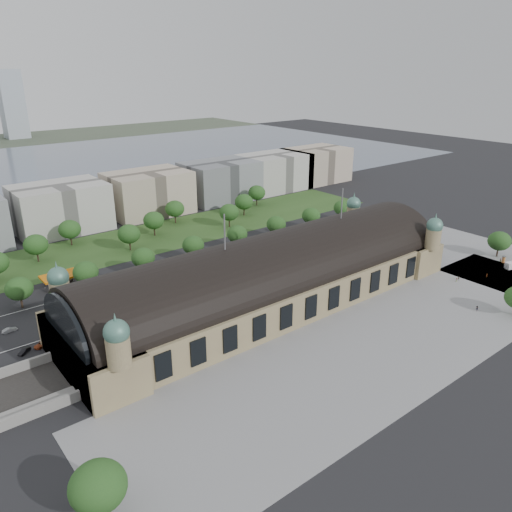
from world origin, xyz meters
TOP-DOWN VIEW (x-y plane):
  - ground at (0.00, 0.00)m, footprint 900.00×900.00m
  - station at (0.00, 0.00)m, footprint 150.00×48.40m
  - plaza_south at (10.00, -44.00)m, footprint 190.00×48.00m
  - plaza_east at (103.00, 0.00)m, footprint 56.00×100.00m
  - road_slab at (-20.00, 38.00)m, footprint 260.00×26.00m
  - grass_belt at (-15.00, 93.00)m, footprint 300.00×45.00m
  - petrol_station at (-53.91, 65.28)m, footprint 14.00×13.00m
  - lake at (0.00, 298.00)m, footprint 700.00×320.00m
  - far_tower_right at (45.00, 508.00)m, footprint 24.00×24.00m
  - office_3 at (-30.00, 133.00)m, footprint 45.00×32.00m
  - office_4 at (20.00, 133.00)m, footprint 45.00×32.00m
  - office_5 at (70.00, 133.00)m, footprint 45.00×32.00m
  - office_6 at (115.00, 133.00)m, footprint 45.00×32.00m
  - office_7 at (155.00, 133.00)m, footprint 45.00×32.00m
  - tree_row_2 at (-72.00, 53.00)m, footprint 9.60×9.60m
  - tree_row_3 at (-48.00, 53.00)m, footprint 9.60×9.60m
  - tree_row_4 at (-24.00, 53.00)m, footprint 9.60×9.60m
  - tree_row_5 at (0.00, 53.00)m, footprint 9.60×9.60m
  - tree_row_6 at (24.00, 53.00)m, footprint 9.60×9.60m
  - tree_row_7 at (48.00, 53.00)m, footprint 9.60×9.60m
  - tree_row_8 at (72.00, 53.00)m, footprint 9.60×9.60m
  - tree_row_9 at (96.00, 53.00)m, footprint 9.60×9.60m
  - tree_belt_4 at (-54.00, 95.00)m, footprint 10.40×10.40m
  - tree_belt_5 at (-35.00, 107.00)m, footprint 10.40×10.40m
  - tree_belt_6 at (-16.00, 83.00)m, footprint 10.40×10.40m
  - tree_belt_7 at (3.00, 95.00)m, footprint 10.40×10.40m
  - tree_belt_8 at (22.00, 107.00)m, footprint 10.40×10.40m
  - tree_belt_9 at (41.00, 83.00)m, footprint 10.40×10.40m
  - tree_belt_10 at (60.00, 95.00)m, footprint 10.40×10.40m
  - tree_belt_11 at (79.00, 107.00)m, footprint 10.40×10.40m
  - tree_plaza_ne at (110.00, -28.00)m, footprint 10.00×10.00m
  - tree_plaza_sw at (-85.00, -50.00)m, footprint 11.00×11.00m
  - traffic_car_1 at (-80.07, 37.33)m, footprint 4.60×1.98m
  - traffic_car_2 at (-59.01, 36.49)m, footprint 5.42×2.85m
  - traffic_car_3 at (-41.39, 46.31)m, footprint 5.33×2.60m
  - traffic_car_4 at (7.82, 36.11)m, footprint 4.35×2.11m
  - traffic_car_5 at (33.77, 46.55)m, footprint 3.97×1.62m
  - traffic_car_6 at (76.41, 27.37)m, footprint 4.83×2.56m
  - parked_car_0 at (-80.00, 21.00)m, footprint 4.45×3.92m
  - parked_car_1 at (-74.78, 21.71)m, footprint 5.64×4.53m
  - parked_car_2 at (-48.18, 25.00)m, footprint 5.79×5.02m
  - parked_car_3 at (-44.51, 22.30)m, footprint 4.39×3.13m
  - parked_car_4 at (-38.83, 24.82)m, footprint 4.12×3.02m
  - parked_car_5 at (-26.89, 21.00)m, footprint 6.01×4.43m
  - parked_car_6 at (-33.65, 21.60)m, footprint 5.36×4.94m
  - bus_west at (-7.36, 32.00)m, footprint 13.16×3.49m
  - bus_mid at (22.22, 28.83)m, footprint 12.58×3.33m
  - bus_east at (40.00, 27.00)m, footprint 12.95×3.41m
  - van_east at (101.32, -38.92)m, footprint 6.96×4.59m
  - advertising_column at (104.92, -33.52)m, footprint 1.59×1.59m
  - pedestrian_0 at (70.22, -31.82)m, footprint 0.82×0.57m
  - pedestrian_1 at (83.47, -37.34)m, footprint 0.73×0.85m
  - pedestrian_2 at (72.19, -31.45)m, footprint 0.97×1.11m
  - pedestrian_4 at (52.61, -50.08)m, footprint 1.15×1.32m
  - pedestrian_5 at (105.01, -32.22)m, footprint 0.76×0.90m

SIDE VIEW (x-z plane):
  - ground at x=0.00m, z-range 0.00..0.00m
  - plaza_south at x=10.00m, z-range -0.06..0.06m
  - plaza_east at x=103.00m, z-range -0.06..0.06m
  - road_slab at x=-20.00m, z-range -0.05..0.05m
  - grass_belt at x=-15.00m, z-range -0.05..0.05m
  - lake at x=0.00m, z-range -0.04..0.04m
  - traffic_car_5 at x=33.77m, z-range 0.00..1.28m
  - traffic_car_6 at x=76.41m, z-range 0.00..1.29m
  - parked_car_4 at x=-38.83m, z-range 0.00..1.29m
  - parked_car_3 at x=-44.51m, z-range 0.00..1.39m
  - parked_car_1 at x=-74.78m, z-range 0.00..1.43m
  - traffic_car_4 at x=7.82m, z-range 0.00..1.43m
  - traffic_car_2 at x=-59.01m, z-range 0.00..1.46m
  - parked_car_0 at x=-80.00m, z-range 0.00..1.46m
  - traffic_car_1 at x=-80.07m, z-range 0.00..1.47m
  - traffic_car_3 at x=-41.39m, z-range 0.00..1.49m
  - parked_car_6 at x=-33.65m, z-range 0.00..1.51m
  - parked_car_5 at x=-26.89m, z-range 0.00..1.52m
  - pedestrian_0 at x=70.22m, z-range 0.00..1.54m
  - pedestrian_5 at x=105.01m, z-range 0.00..1.60m
  - parked_car_2 at x=-48.18m, z-range 0.00..1.60m
  - pedestrian_4 at x=52.61m, z-range 0.00..1.92m
  - pedestrian_2 at x=72.19m, z-range 0.00..1.97m
  - pedestrian_1 at x=83.47m, z-range 0.00..1.98m
  - van_east at x=101.32m, z-range -0.06..2.74m
  - advertising_column at x=104.92m, z-range 0.06..3.08m
  - bus_mid at x=22.22m, z-range 0.00..3.48m
  - bus_east at x=40.00m, z-range 0.00..3.58m
  - bus_west at x=-7.36m, z-range 0.00..3.64m
  - petrol_station at x=-53.91m, z-range 0.42..5.47m
  - tree_row_2 at x=-72.00m, z-range 1.67..13.19m
  - tree_row_3 at x=-48.00m, z-range 1.67..13.19m
  - tree_row_4 at x=-24.00m, z-range 1.67..13.19m
  - tree_row_5 at x=0.00m, z-range 1.67..13.19m
  - tree_row_6 at x=24.00m, z-range 1.67..13.19m
  - tree_row_7 at x=48.00m, z-range 1.67..13.19m
  - tree_row_8 at x=72.00m, z-range 1.67..13.19m
  - tree_row_9 at x=96.00m, z-range 1.67..13.19m
  - tree_plaza_ne at x=110.00m, z-range 1.58..13.27m
  - tree_belt_4 at x=-54.00m, z-range 1.81..14.29m
  - tree_belt_5 at x=-35.00m, z-range 1.81..14.29m
  - tree_belt_6 at x=-16.00m, z-range 1.81..14.29m
  - tree_belt_7 at x=3.00m, z-range 1.81..14.29m
  - tree_belt_8 at x=22.00m, z-range 1.81..14.29m
  - tree_belt_9 at x=41.00m, z-range 1.81..14.29m
  - tree_belt_10 at x=60.00m, z-range 1.81..14.29m
  - tree_belt_11 at x=79.00m, z-range 1.81..14.29m
  - tree_plaza_sw at x=-85.00m, z-range 1.68..14.42m
  - station at x=0.00m, z-range -11.87..32.43m
  - office_3 at x=-30.00m, z-range 0.00..24.00m
  - office_4 at x=20.00m, z-range 0.00..24.00m
  - office_5 at x=70.00m, z-range 0.00..24.00m
  - office_6 at x=115.00m, z-range 0.00..24.00m
  - office_7 at x=155.00m, z-range 0.00..24.00m
  - far_tower_right at x=45.00m, z-range 0.00..75.00m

